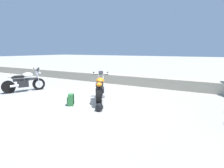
% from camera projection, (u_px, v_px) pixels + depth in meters
% --- Properties ---
extents(ground_plane, '(120.00, 120.00, 0.00)m').
position_uv_depth(ground_plane, '(82.00, 103.00, 7.65)').
color(ground_plane, '#A3A099').
extents(stone_wall, '(36.00, 0.80, 0.55)m').
position_uv_depth(stone_wall, '(133.00, 80.00, 11.67)').
color(stone_wall, '#A89E89').
rests_on(stone_wall, ground).
extents(motorcycle_white_near_left, '(1.03, 1.96, 1.18)m').
position_uv_depth(motorcycle_white_near_left, '(25.00, 82.00, 9.74)').
color(motorcycle_white_near_left, black).
rests_on(motorcycle_white_near_left, ground).
extents(motorcycle_orange_centre, '(1.23, 1.85, 1.18)m').
position_uv_depth(motorcycle_orange_centre, '(100.00, 90.00, 7.84)').
color(motorcycle_orange_centre, black).
rests_on(motorcycle_orange_centre, ground).
extents(rider_backpack, '(0.35, 0.35, 0.47)m').
position_uv_depth(rider_backpack, '(71.00, 99.00, 7.30)').
color(rider_backpack, '#2D6B38').
rests_on(rider_backpack, ground).
extents(rider_helmet, '(0.28, 0.28, 0.28)m').
position_uv_depth(rider_helmet, '(99.00, 107.00, 6.63)').
color(rider_helmet, black).
rests_on(rider_helmet, ground).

